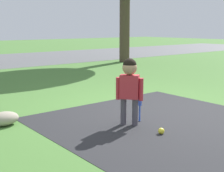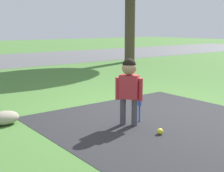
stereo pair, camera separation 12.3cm
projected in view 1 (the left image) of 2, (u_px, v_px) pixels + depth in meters
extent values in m
plane|color=#477533|center=(148.00, 110.00, 5.41)|extent=(60.00, 60.00, 0.00)
cylinder|color=#4C4751|center=(123.00, 111.00, 4.58)|extent=(0.09, 0.09, 0.40)
cylinder|color=#4C4751|center=(135.00, 112.00, 4.54)|extent=(0.09, 0.09, 0.40)
cube|color=#BF2D38|center=(129.00, 87.00, 4.49)|extent=(0.28, 0.30, 0.34)
cylinder|color=#BF2D38|center=(118.00, 88.00, 4.53)|extent=(0.07, 0.07, 0.33)
cylinder|color=#BF2D38|center=(141.00, 89.00, 4.46)|extent=(0.07, 0.07, 0.33)
sphere|color=tan|center=(130.00, 68.00, 4.44)|extent=(0.21, 0.21, 0.21)
sphere|color=black|center=(130.00, 65.00, 4.43)|extent=(0.19, 0.19, 0.19)
sphere|color=blue|center=(140.00, 120.00, 4.76)|extent=(0.03, 0.03, 0.03)
cylinder|color=blue|center=(140.00, 114.00, 4.74)|extent=(0.03, 0.03, 0.25)
cylinder|color=blue|center=(140.00, 96.00, 4.69)|extent=(0.06, 0.06, 0.31)
sphere|color=blue|center=(140.00, 85.00, 4.66)|extent=(0.05, 0.05, 0.05)
sphere|color=yellow|center=(161.00, 131.00, 4.20)|extent=(0.09, 0.09, 0.09)
cylinder|color=#4C3D2D|center=(125.00, 17.00, 12.70)|extent=(0.42, 0.42, 3.67)
ellipsoid|color=#9E937F|center=(4.00, 119.00, 4.56)|extent=(0.44, 0.30, 0.20)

